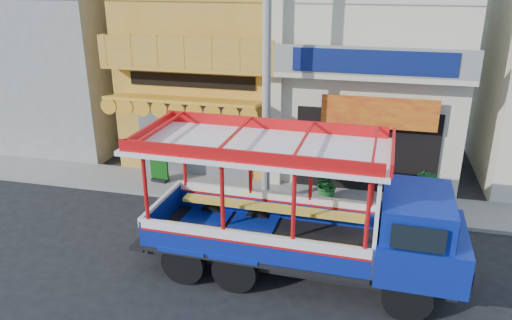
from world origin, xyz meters
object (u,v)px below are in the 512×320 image
(songthaew_truck, at_px, (321,214))
(potted_plant_a, at_px, (327,184))
(potted_plant_c, at_px, (420,185))
(potted_plant_b, at_px, (427,192))
(green_sign, at_px, (159,170))
(utility_pole, at_px, (272,47))

(songthaew_truck, xyz_separation_m, potted_plant_a, (-0.27, 4.36, -1.10))
(songthaew_truck, height_order, potted_plant_c, songthaew_truck)
(potted_plant_b, bearing_deg, green_sign, 63.04)
(potted_plant_c, bearing_deg, utility_pole, -74.34)
(utility_pole, relative_size, green_sign, 26.87)
(potted_plant_a, bearing_deg, potted_plant_b, -48.14)
(potted_plant_a, bearing_deg, potted_plant_c, -34.68)
(utility_pole, height_order, potted_plant_b, utility_pole)
(songthaew_truck, distance_m, potted_plant_b, 5.30)
(potted_plant_a, distance_m, potted_plant_c, 2.98)
(songthaew_truck, xyz_separation_m, potted_plant_c, (2.62, 5.06, -1.13))
(utility_pole, bearing_deg, potted_plant_a, 21.99)
(potted_plant_b, relative_size, potted_plant_c, 1.16)
(potted_plant_b, bearing_deg, songthaew_truck, 120.51)
(utility_pole, distance_m, green_sign, 6.13)
(utility_pole, relative_size, potted_plant_b, 24.94)
(green_sign, relative_size, potted_plant_a, 1.01)
(utility_pole, distance_m, potted_plant_b, 6.52)
(potted_plant_a, xyz_separation_m, potted_plant_b, (3.08, 0.01, 0.05))
(green_sign, bearing_deg, utility_pole, -10.03)
(songthaew_truck, relative_size, potted_plant_a, 7.57)
(utility_pole, bearing_deg, potted_plant_c, 16.82)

